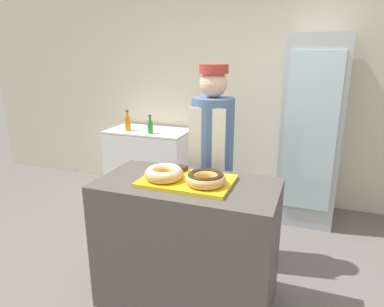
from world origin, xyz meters
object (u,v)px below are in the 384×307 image
(serving_tray, at_px, (187,181))
(beverage_fridge, at_px, (311,131))
(donut_chocolate_glaze, at_px, (206,178))
(chest_freezer, at_px, (149,162))
(bottle_green, at_px, (150,126))
(brownie_back_left, at_px, (182,168))
(baker_person, at_px, (212,161))
(donut_light_glaze, at_px, (164,173))
(bottle_orange, at_px, (128,123))
(brownie_back_right, at_px, (208,172))

(serving_tray, xyz_separation_m, beverage_fridge, (0.75, 1.75, 0.04))
(donut_chocolate_glaze, bearing_deg, chest_freezer, 126.93)
(beverage_fridge, bearing_deg, chest_freezer, 179.81)
(donut_chocolate_glaze, height_order, bottle_green, bottle_green)
(brownie_back_left, xyz_separation_m, baker_person, (0.09, 0.47, -0.07))
(baker_person, distance_m, beverage_fridge, 1.36)
(bottle_green, bearing_deg, baker_person, -41.96)
(donut_light_glaze, relative_size, donut_chocolate_glaze, 1.00)
(brownie_back_left, relative_size, bottle_orange, 0.28)
(baker_person, distance_m, chest_freezer, 1.71)
(brownie_back_left, relative_size, beverage_fridge, 0.04)
(brownie_back_right, bearing_deg, bottle_green, 129.62)
(beverage_fridge, bearing_deg, brownie_back_left, -118.14)
(beverage_fridge, relative_size, bottle_orange, 7.75)
(brownie_back_right, distance_m, bottle_green, 1.88)
(chest_freezer, bearing_deg, bottle_green, -54.53)
(donut_chocolate_glaze, xyz_separation_m, brownie_back_left, (-0.25, 0.20, -0.03))
(donut_light_glaze, xyz_separation_m, donut_chocolate_glaze, (0.30, 0.00, 0.00))
(donut_light_glaze, relative_size, chest_freezer, 0.26)
(donut_light_glaze, height_order, baker_person, baker_person)
(chest_freezer, bearing_deg, brownie_back_left, -55.37)
(brownie_back_left, height_order, baker_person, baker_person)
(beverage_fridge, xyz_separation_m, bottle_orange, (-2.18, -0.11, -0.04))
(donut_chocolate_glaze, relative_size, baker_person, 0.16)
(baker_person, height_order, beverage_fridge, beverage_fridge)
(brownie_back_right, distance_m, beverage_fridge, 1.72)
(brownie_back_right, height_order, bottle_orange, bottle_orange)
(serving_tray, bearing_deg, bottle_green, 124.38)
(brownie_back_left, height_order, bottle_green, bottle_green)
(brownie_back_right, xyz_separation_m, bottle_orange, (-1.53, 1.49, -0.03))
(donut_light_glaze, bearing_deg, bottle_orange, 127.20)
(baker_person, bearing_deg, bottle_green, 138.04)
(baker_person, bearing_deg, brownie_back_left, -100.74)
(donut_light_glaze, distance_m, brownie_back_right, 0.32)
(bottle_orange, relative_size, bottle_green, 1.14)
(beverage_fridge, distance_m, chest_freezer, 2.04)
(brownie_back_right, bearing_deg, donut_light_glaze, -140.93)
(brownie_back_left, height_order, beverage_fridge, beverage_fridge)
(brownie_back_right, bearing_deg, baker_person, 103.44)
(serving_tray, height_order, bottle_green, bottle_green)
(brownie_back_right, xyz_separation_m, bottle_green, (-1.20, 1.45, -0.04))
(baker_person, relative_size, bottle_orange, 6.70)
(serving_tray, bearing_deg, donut_light_glaze, -162.54)
(donut_light_glaze, xyz_separation_m, bottle_green, (-0.95, 1.65, -0.07))
(serving_tray, distance_m, brownie_back_right, 0.19)
(baker_person, height_order, bottle_green, baker_person)
(donut_light_glaze, height_order, beverage_fridge, beverage_fridge)
(serving_tray, xyz_separation_m, brownie_back_left, (-0.10, 0.16, 0.03))
(donut_chocolate_glaze, bearing_deg, bottle_orange, 133.10)
(donut_chocolate_glaze, xyz_separation_m, bottle_green, (-1.25, 1.65, -0.07))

